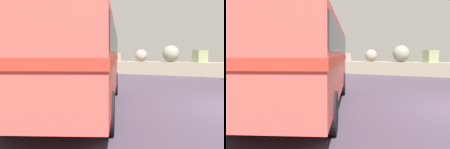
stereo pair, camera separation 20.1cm
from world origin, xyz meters
TOP-DOWN VIEW (x-y plane):
  - vintage_coach at (-4.94, -2.12)m, footprint 5.64×8.82m

SIDE VIEW (x-z plane):
  - vintage_coach at x=-4.94m, z-range 0.20..3.90m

